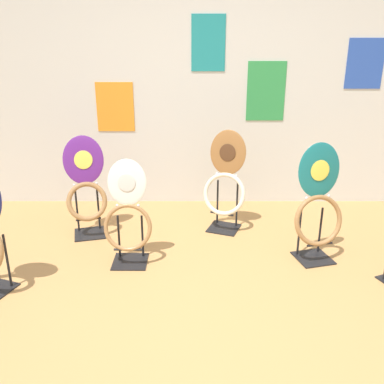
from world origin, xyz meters
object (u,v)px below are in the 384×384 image
toilet_seat_display_teal_sax (319,207)px  toilet_seat_display_woodgrain (226,183)px  toilet_seat_display_purple_note (86,188)px  toilet_seat_display_white_plain (128,216)px

toilet_seat_display_teal_sax → toilet_seat_display_woodgrain: (-0.70, 0.59, -0.00)m
toilet_seat_display_teal_sax → toilet_seat_display_woodgrain: bearing=139.8°
toilet_seat_display_woodgrain → toilet_seat_display_purple_note: toilet_seat_display_woodgrain is taller
toilet_seat_display_woodgrain → toilet_seat_display_purple_note: (-1.28, -0.10, -0.01)m
toilet_seat_display_purple_note → toilet_seat_display_teal_sax: bearing=-13.9°
toilet_seat_display_woodgrain → toilet_seat_display_white_plain: 1.05m
toilet_seat_display_teal_sax → toilet_seat_display_white_plain: toilet_seat_display_teal_sax is taller
toilet_seat_display_purple_note → toilet_seat_display_white_plain: bearing=-50.1°
toilet_seat_display_purple_note → toilet_seat_display_white_plain: 0.72m
toilet_seat_display_teal_sax → toilet_seat_display_purple_note: toilet_seat_display_teal_sax is taller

